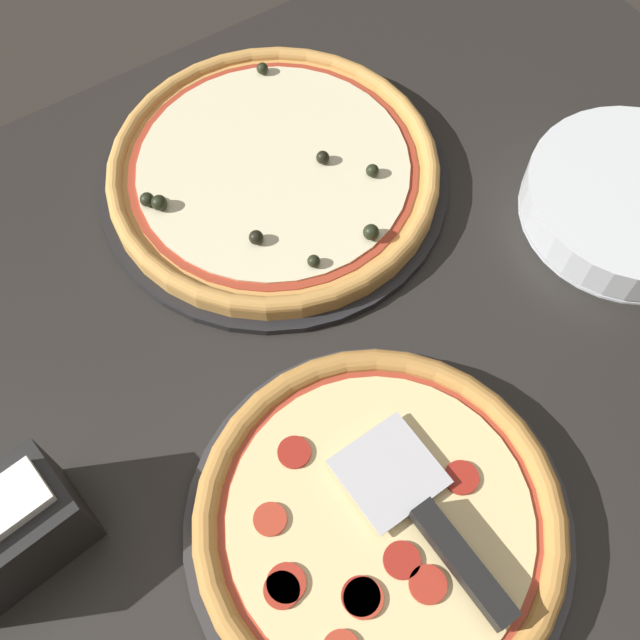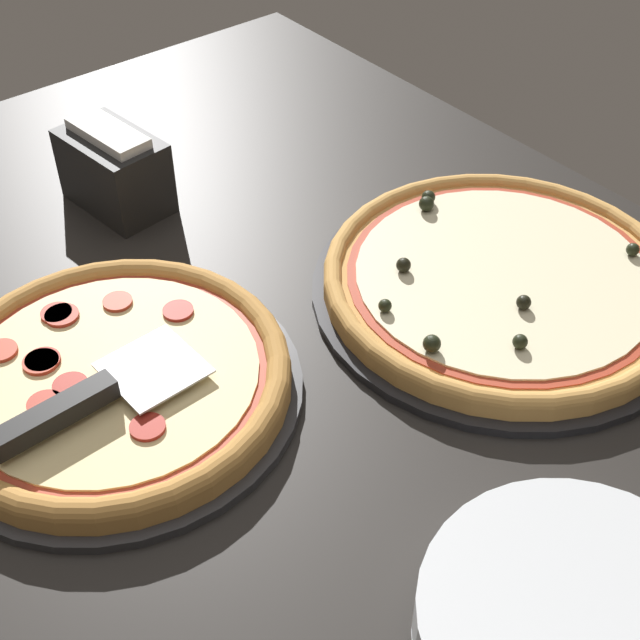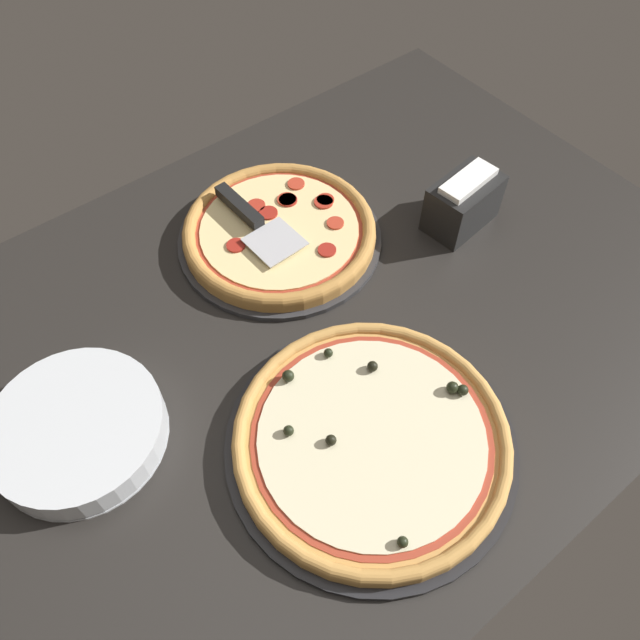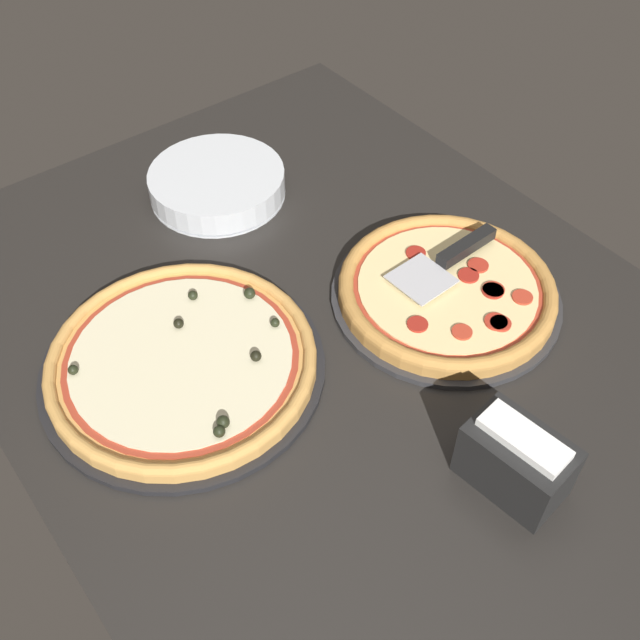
{
  "view_description": "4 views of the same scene",
  "coord_description": "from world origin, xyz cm",
  "px_view_note": "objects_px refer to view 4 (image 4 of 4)",
  "views": [
    {
      "loc": [
        -17.52,
        -28.47,
        70.67
      ],
      "look_at": [
        2.39,
        2.05,
        3.0
      ],
      "focal_mm": 42.0,
      "sensor_mm": 36.0,
      "label": 1
    },
    {
      "loc": [
        54.36,
        -39.85,
        63.06
      ],
      "look_at": [
        2.39,
        2.05,
        3.0
      ],
      "focal_mm": 50.0,
      "sensor_mm": 36.0,
      "label": 2
    },
    {
      "loc": [
        37.69,
        47.09,
        81.87
      ],
      "look_at": [
        2.39,
        2.05,
        3.0
      ],
      "focal_mm": 35.0,
      "sensor_mm": 36.0,
      "label": 3
    },
    {
      "loc": [
        -56.88,
        48.35,
        85.04
      ],
      "look_at": [
        2.39,
        2.05,
        3.0
      ],
      "focal_mm": 42.0,
      "sensor_mm": 36.0,
      "label": 4
    }
  ],
  "objects_px": {
    "pizza_back": "(182,360)",
    "plate_stack": "(217,184)",
    "napkin_holder": "(516,460)",
    "pizza_front": "(447,289)",
    "serving_spatula": "(456,254)"
  },
  "relations": [
    {
      "from": "pizza_front",
      "to": "pizza_back",
      "type": "xyz_separation_m",
      "value": [
        0.13,
        0.4,
        -0.0
      ]
    },
    {
      "from": "pizza_front",
      "to": "plate_stack",
      "type": "bearing_deg",
      "value": 17.13
    },
    {
      "from": "pizza_back",
      "to": "napkin_holder",
      "type": "height_order",
      "value": "napkin_holder"
    },
    {
      "from": "plate_stack",
      "to": "napkin_holder",
      "type": "xyz_separation_m",
      "value": [
        -0.73,
        0.03,
        0.02
      ]
    },
    {
      "from": "pizza_back",
      "to": "serving_spatula",
      "type": "height_order",
      "value": "serving_spatula"
    },
    {
      "from": "pizza_back",
      "to": "plate_stack",
      "type": "xyz_separation_m",
      "value": [
        0.32,
        -0.26,
        0.0
      ]
    },
    {
      "from": "plate_stack",
      "to": "pizza_front",
      "type": "bearing_deg",
      "value": -162.87
    },
    {
      "from": "pizza_back",
      "to": "serving_spatula",
      "type": "xyz_separation_m",
      "value": [
        -0.1,
        -0.45,
        0.02
      ]
    },
    {
      "from": "pizza_front",
      "to": "plate_stack",
      "type": "height_order",
      "value": "plate_stack"
    },
    {
      "from": "serving_spatula",
      "to": "napkin_holder",
      "type": "height_order",
      "value": "napkin_holder"
    },
    {
      "from": "serving_spatula",
      "to": "pizza_front",
      "type": "bearing_deg",
      "value": 124.92
    },
    {
      "from": "pizza_front",
      "to": "plate_stack",
      "type": "xyz_separation_m",
      "value": [
        0.45,
        0.14,
        -0.0
      ]
    },
    {
      "from": "plate_stack",
      "to": "napkin_holder",
      "type": "relative_size",
      "value": 1.75
    },
    {
      "from": "pizza_front",
      "to": "serving_spatula",
      "type": "bearing_deg",
      "value": -55.08
    },
    {
      "from": "serving_spatula",
      "to": "napkin_holder",
      "type": "bearing_deg",
      "value": 146.29
    }
  ]
}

